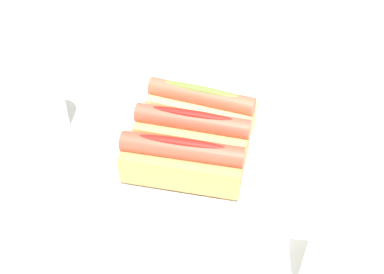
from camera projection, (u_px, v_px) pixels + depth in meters
name	position (u px, v px, depth m)	size (l,w,h in m)	color
ground_plane	(178.00, 173.00, 0.63)	(2.40, 2.40, 0.00)	silver
serving_bowl	(192.00, 157.00, 0.63)	(0.32, 0.32, 0.04)	white
hotdog_front	(201.00, 108.00, 0.64)	(0.15, 0.05, 0.06)	#DBB270
hotdog_back	(192.00, 133.00, 0.60)	(0.15, 0.07, 0.06)	tan
hotdog_side	(182.00, 161.00, 0.56)	(0.16, 0.07, 0.06)	tan
water_glass	(42.00, 106.00, 0.68)	(0.07, 0.07, 0.09)	white
napkin_box	(367.00, 274.00, 0.43)	(0.11, 0.04, 0.15)	white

